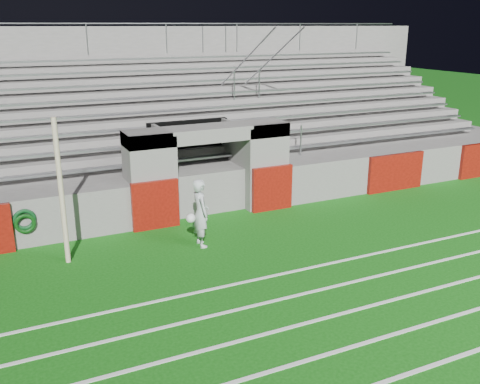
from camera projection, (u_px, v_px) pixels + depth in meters
ground at (264, 257)px, 12.88m from camera, size 90.00×90.00×0.00m
field_post at (61, 193)px, 12.09m from camera, size 0.12×0.12×3.43m
field_markings at (410, 373)px, 8.56m from camera, size 28.00×8.09×0.01m
stadium_structure at (162, 136)px, 19.31m from camera, size 26.00×8.48×5.42m
goalkeeper_with_ball at (200, 213)px, 13.28m from camera, size 0.67×0.67×1.75m
hose_coil at (25, 221)px, 13.10m from camera, size 0.55×0.15×0.62m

